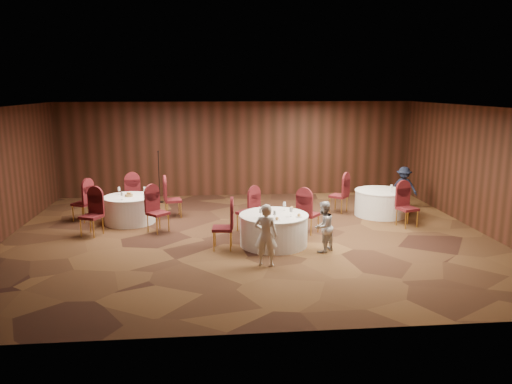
{
  "coord_description": "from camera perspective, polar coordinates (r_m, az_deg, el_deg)",
  "views": [
    {
      "loc": [
        -0.96,
        -11.94,
        3.67
      ],
      "look_at": [
        0.2,
        0.2,
        1.1
      ],
      "focal_mm": 35.0,
      "sensor_mm": 36.0,
      "label": 1
    }
  ],
  "objects": [
    {
      "name": "chairs_main",
      "position": [
        12.37,
        0.54,
        -2.94
      ],
      "size": [
        2.87,
        2.07,
        1.0
      ],
      "color": "#390B17",
      "rests_on": "ground"
    },
    {
      "name": "man_c",
      "position": [
        16.12,
        16.5,
        0.54
      ],
      "size": [
        0.94,
        0.8,
        1.27
      ],
      "primitive_type": "imported",
      "rotation": [
        0.0,
        0.0,
        5.8
      ],
      "color": "black",
      "rests_on": "ground"
    },
    {
      "name": "room_shell",
      "position": [
        12.1,
        -0.85,
        3.8
      ],
      "size": [
        12.0,
        12.0,
        12.0
      ],
      "color": "silver",
      "rests_on": "ground"
    },
    {
      "name": "woman_b",
      "position": [
        11.37,
        7.7,
        -3.95
      ],
      "size": [
        0.72,
        0.71,
        1.17
      ],
      "primitive_type": "imported",
      "rotation": [
        0.0,
        0.0,
        3.9
      ],
      "color": "#BBBCC1",
      "rests_on": "ground"
    },
    {
      "name": "chairs_right",
      "position": [
        14.46,
        13.02,
        -1.07
      ],
      "size": [
        2.11,
        2.43,
        1.0
      ],
      "color": "#390B17",
      "rests_on": "ground"
    },
    {
      "name": "table_left",
      "position": [
        14.16,
        -14.25,
        -1.93
      ],
      "size": [
        1.4,
        1.4,
        0.74
      ],
      "color": "white",
      "rests_on": "ground"
    },
    {
      "name": "woman_a",
      "position": [
        10.37,
        1.14,
        -4.96
      ],
      "size": [
        0.55,
        0.43,
        1.33
      ],
      "primitive_type": "imported",
      "rotation": [
        0.0,
        0.0,
        2.89
      ],
      "color": "silver",
      "rests_on": "ground"
    },
    {
      "name": "tabletop_right",
      "position": [
        14.7,
        15.24,
        0.6
      ],
      "size": [
        0.08,
        0.08,
        0.22
      ],
      "color": "silver",
      "rests_on": "table_right"
    },
    {
      "name": "tabletop_left",
      "position": [
        14.06,
        -14.34,
        -0.17
      ],
      "size": [
        0.79,
        0.76,
        0.22
      ],
      "color": "silver",
      "rests_on": "table_left"
    },
    {
      "name": "table_main",
      "position": [
        11.81,
        2.04,
        -4.3
      ],
      "size": [
        1.62,
        1.62,
        0.74
      ],
      "color": "white",
      "rests_on": "ground"
    },
    {
      "name": "ground",
      "position": [
        12.53,
        -0.83,
        -5.14
      ],
      "size": [
        12.0,
        12.0,
        0.0
      ],
      "primitive_type": "plane",
      "color": "black",
      "rests_on": "ground"
    },
    {
      "name": "tabletop_main",
      "position": [
        11.58,
        3.16,
        -2.28
      ],
      "size": [
        1.0,
        1.12,
        0.22
      ],
      "color": "silver",
      "rests_on": "table_main"
    },
    {
      "name": "table_right",
      "position": [
        14.96,
        14.05,
        -1.19
      ],
      "size": [
        1.51,
        1.51,
        0.74
      ],
      "color": "white",
      "rests_on": "ground"
    },
    {
      "name": "chairs_left",
      "position": [
        14.14,
        -14.41,
        -1.43
      ],
      "size": [
        3.14,
        3.11,
        1.0
      ],
      "color": "#390B17",
      "rests_on": "ground"
    },
    {
      "name": "mic_stand",
      "position": [
        16.42,
        -10.98,
        0.53
      ],
      "size": [
        0.24,
        0.24,
        1.68
      ],
      "color": "black",
      "rests_on": "ground"
    }
  ]
}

